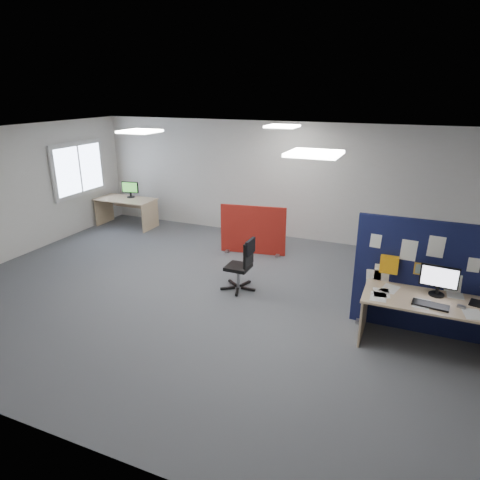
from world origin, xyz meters
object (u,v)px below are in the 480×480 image
(monitor_second, at_px, (130,189))
(navy_divider, at_px, (428,279))
(red_divider, at_px, (253,231))
(office_chair, at_px, (243,262))
(second_desk, at_px, (127,205))
(main_desk, at_px, (434,310))
(monitor_main, at_px, (439,279))

(monitor_second, bearing_deg, navy_divider, -29.50)
(red_divider, height_order, office_chair, red_divider)
(red_divider, bearing_deg, monitor_second, 159.66)
(navy_divider, distance_m, second_desk, 7.61)
(main_desk, bearing_deg, monitor_second, 156.76)
(red_divider, bearing_deg, main_desk, -42.90)
(navy_divider, xyz_separation_m, office_chair, (-2.93, 0.27, -0.31))
(monitor_main, height_order, red_divider, monitor_main)
(navy_divider, relative_size, red_divider, 1.47)
(main_desk, relative_size, red_divider, 1.32)
(red_divider, xyz_separation_m, monitor_second, (-3.67, 0.73, 0.44))
(navy_divider, height_order, monitor_second, navy_divider)
(monitor_second, bearing_deg, office_chair, -39.05)
(red_divider, distance_m, second_desk, 3.76)
(navy_divider, distance_m, monitor_second, 7.62)
(navy_divider, bearing_deg, office_chair, 174.73)
(monitor_main, xyz_separation_m, office_chair, (-3.05, 0.50, -0.43))
(monitor_main, xyz_separation_m, monitor_second, (-7.23, 2.97, -0.01))
(second_desk, distance_m, office_chair, 4.82)
(main_desk, bearing_deg, office_chair, 168.43)
(second_desk, xyz_separation_m, office_chair, (4.21, -2.34, -0.01))
(navy_divider, xyz_separation_m, monitor_second, (-7.10, 2.75, 0.10))
(monitor_second, bearing_deg, second_desk, -114.43)
(second_desk, bearing_deg, main_desk, -22.19)
(monitor_second, bearing_deg, main_desk, -31.60)
(office_chair, bearing_deg, navy_divider, -4.71)
(main_desk, height_order, second_desk, same)
(navy_divider, xyz_separation_m, monitor_main, (0.12, -0.23, 0.11))
(main_desk, distance_m, monitor_main, 0.42)
(office_chair, bearing_deg, second_desk, 151.55)
(monitor_second, distance_m, office_chair, 4.87)
(office_chair, bearing_deg, main_desk, -11.01)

